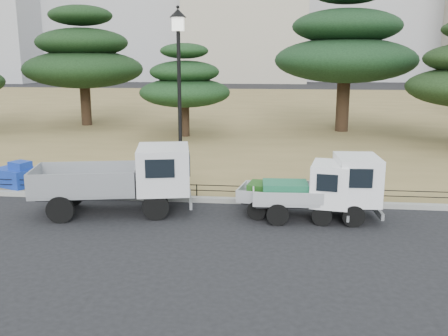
# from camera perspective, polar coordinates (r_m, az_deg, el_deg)

# --- Properties ---
(ground) EXTENTS (220.00, 220.00, 0.00)m
(ground) POSITION_cam_1_polar(r_m,az_deg,el_deg) (13.99, -0.94, -7.00)
(ground) COLOR black
(lawn) EXTENTS (120.00, 56.00, 0.15)m
(lawn) POSITION_cam_1_polar(r_m,az_deg,el_deg) (43.94, 4.27, 6.57)
(lawn) COLOR olive
(lawn) RESTS_ON ground
(curb) EXTENTS (120.00, 0.25, 0.16)m
(curb) POSITION_cam_1_polar(r_m,az_deg,el_deg) (16.42, 0.24, -3.70)
(curb) COLOR gray
(curb) RESTS_ON ground
(truck_large) EXTENTS (4.92, 2.73, 2.03)m
(truck_large) POSITION_cam_1_polar(r_m,az_deg,el_deg) (15.47, -11.51, -0.98)
(truck_large) COLOR black
(truck_large) RESTS_ON ground
(truck_kei_front) EXTENTS (3.38, 1.85, 1.70)m
(truck_kei_front) POSITION_cam_1_polar(r_m,az_deg,el_deg) (14.93, 9.03, -2.49)
(truck_kei_front) COLOR black
(truck_kei_front) RESTS_ON ground
(truck_kei_rear) EXTENTS (3.69, 1.75, 1.89)m
(truck_kei_rear) POSITION_cam_1_polar(r_m,az_deg,el_deg) (14.90, 11.50, -2.22)
(truck_kei_rear) COLOR black
(truck_kei_rear) RESTS_ON ground
(street_lamp) EXTENTS (0.54, 0.54, 6.00)m
(street_lamp) POSITION_cam_1_polar(r_m,az_deg,el_deg) (16.30, -5.17, 10.85)
(street_lamp) COLOR black
(street_lamp) RESTS_ON lawn
(pipe_fence) EXTENTS (38.00, 0.04, 0.40)m
(pipe_fence) POSITION_cam_1_polar(r_m,az_deg,el_deg) (16.46, 0.30, -2.36)
(pipe_fence) COLOR black
(pipe_fence) RESTS_ON lawn
(tarp_pile) EXTENTS (1.67, 1.47, 0.92)m
(tarp_pile) POSITION_cam_1_polar(r_m,az_deg,el_deg) (19.37, -22.64, -0.82)
(tarp_pile) COLOR #1638AC
(tarp_pile) RESTS_ON lawn
(pine_west_near) EXTENTS (7.79, 7.79, 7.79)m
(pine_west_near) POSITION_cam_1_polar(r_m,az_deg,el_deg) (34.91, -15.82, 12.09)
(pine_west_near) COLOR black
(pine_west_near) RESTS_ON lawn
(pine_center_left) EXTENTS (5.20, 5.20, 5.29)m
(pine_center_left) POSITION_cam_1_polar(r_m,az_deg,el_deg) (28.93, -4.50, 9.64)
(pine_center_left) COLOR black
(pine_center_left) RESTS_ON lawn
(pine_center_right) EXTENTS (8.47, 8.47, 8.99)m
(pine_center_right) POSITION_cam_1_polar(r_m,az_deg,el_deg) (31.67, 13.74, 13.49)
(pine_center_right) COLOR black
(pine_center_right) RESTS_ON lawn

